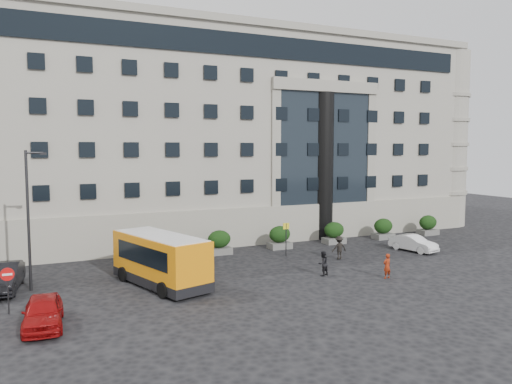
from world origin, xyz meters
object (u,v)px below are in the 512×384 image
at_px(white_taxi, 413,243).
at_px(hedge_d, 334,233).
at_px(street_lamp, 29,215).
at_px(pedestrian_a, 387,266).
at_px(parked_car_a, 43,312).
at_px(hedge_a, 152,248).
at_px(hedge_c, 280,237).
at_px(pedestrian_c, 339,248).
at_px(minibus, 160,258).
at_px(parked_car_d, 27,244).
at_px(hedge_b, 219,242).
at_px(no_entry_sign, 8,281).
at_px(hedge_e, 383,229).
at_px(parked_car_b, 3,278).
at_px(hedge_f, 428,225).
at_px(red_truck, 11,228).
at_px(pedestrian_b, 323,264).
at_px(bus_stop_sign, 286,234).

bearing_deg(white_taxi, hedge_d, 113.77).
relative_size(street_lamp, pedestrian_a, 5.11).
bearing_deg(parked_car_a, street_lamp, 97.83).
relative_size(hedge_a, hedge_c, 1.00).
relative_size(parked_car_a, pedestrian_c, 2.46).
bearing_deg(pedestrian_c, minibus, 12.13).
height_order(hedge_c, street_lamp, street_lamp).
height_order(minibus, parked_car_d, minibus).
relative_size(hedge_b, hedge_c, 1.00).
xyz_separation_m(no_entry_sign, white_taxi, (28.53, 3.56, -1.01)).
xyz_separation_m(hedge_e, parked_car_b, (-30.22, -4.33, -0.14)).
xyz_separation_m(hedge_f, pedestrian_a, (-13.73, -11.04, -0.15)).
bearing_deg(red_truck, parked_car_b, -88.44).
xyz_separation_m(hedge_f, pedestrian_b, (-17.04, -8.84, -0.14)).
bearing_deg(hedge_a, pedestrian_a, -41.98).
height_order(bus_stop_sign, white_taxi, bus_stop_sign).
height_order(hedge_d, parked_car_d, hedge_d).
height_order(hedge_d, pedestrian_c, hedge_d).
xyz_separation_m(street_lamp, parked_car_a, (0.44, -6.66, -3.65)).
height_order(pedestrian_a, pedestrian_b, pedestrian_b).
relative_size(hedge_e, pedestrian_c, 1.08).
xyz_separation_m(hedge_e, pedestrian_b, (-11.84, -8.84, -0.14)).
relative_size(parked_car_b, pedestrian_c, 2.82).
relative_size(hedge_b, pedestrian_c, 1.08).
distance_m(hedge_f, pedestrian_a, 17.62).
height_order(bus_stop_sign, parked_car_d, bus_stop_sign).
bearing_deg(parked_car_b, white_taxi, 5.45).
relative_size(hedge_a, street_lamp, 0.23).
relative_size(street_lamp, pedestrian_c, 4.68).
distance_m(hedge_b, minibus, 9.25).
height_order(red_truck, parked_car_d, red_truck).
bearing_deg(hedge_a, bus_stop_sign, -16.42).
bearing_deg(street_lamp, parked_car_d, 91.64).
bearing_deg(red_truck, hedge_a, -46.81).
bearing_deg(pedestrian_a, hedge_c, -87.20).
distance_m(white_taxi, pedestrian_b, 11.16).
bearing_deg(hedge_a, white_taxi, -15.13).
xyz_separation_m(red_truck, pedestrian_c, (22.01, -15.88, -0.57)).
relative_size(hedge_d, red_truck, 0.35).
relative_size(hedge_e, red_truck, 0.35).
height_order(hedge_f, bus_stop_sign, bus_stop_sign).
xyz_separation_m(hedge_c, parked_car_b, (-19.82, -4.33, -0.14)).
distance_m(hedge_a, street_lamp, 9.89).
relative_size(parked_car_a, parked_car_d, 0.84).
height_order(hedge_b, hedge_c, same).
bearing_deg(red_truck, pedestrian_a, -43.42).
distance_m(hedge_b, white_taxi, 15.28).
height_order(hedge_a, hedge_f, same).
height_order(hedge_b, street_lamp, street_lamp).
xyz_separation_m(street_lamp, pedestrian_c, (20.51, -0.49, -3.51)).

